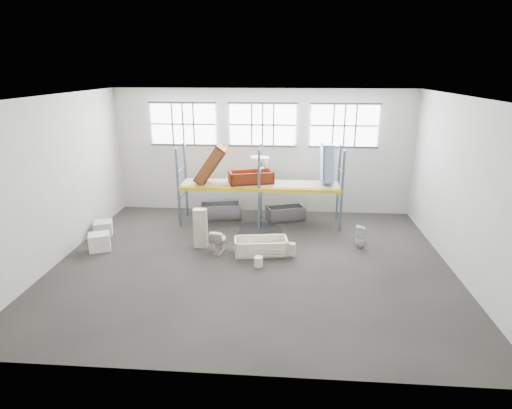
# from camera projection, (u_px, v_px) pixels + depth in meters

# --- Properties ---
(floor) EXTENTS (12.00, 10.00, 0.10)m
(floor) POSITION_uv_depth(u_px,v_px,m) (252.00, 264.00, 12.98)
(floor) COLOR #403C38
(floor) RESTS_ON ground
(ceiling) EXTENTS (12.00, 10.00, 0.10)m
(ceiling) POSITION_uv_depth(u_px,v_px,m) (252.00, 95.00, 11.39)
(ceiling) COLOR silver
(ceiling) RESTS_ON ground
(wall_back) EXTENTS (12.00, 0.10, 5.00)m
(wall_back) POSITION_uv_depth(u_px,v_px,m) (263.00, 152.00, 16.97)
(wall_back) COLOR beige
(wall_back) RESTS_ON ground
(wall_front) EXTENTS (12.00, 0.10, 5.00)m
(wall_front) POSITION_uv_depth(u_px,v_px,m) (228.00, 260.00, 7.40)
(wall_front) COLOR #ADABA1
(wall_front) RESTS_ON ground
(wall_left) EXTENTS (0.10, 10.00, 5.00)m
(wall_left) POSITION_uv_depth(u_px,v_px,m) (53.00, 181.00, 12.62)
(wall_left) COLOR #B0ADA3
(wall_left) RESTS_ON ground
(wall_right) EXTENTS (0.10, 10.00, 5.00)m
(wall_right) POSITION_uv_depth(u_px,v_px,m) (466.00, 189.00, 11.74)
(wall_right) COLOR #A4A197
(wall_right) RESTS_ON ground
(window_left) EXTENTS (2.60, 0.04, 1.60)m
(window_left) POSITION_uv_depth(u_px,v_px,m) (183.00, 124.00, 16.75)
(window_left) COLOR white
(window_left) RESTS_ON wall_back
(window_mid) EXTENTS (2.60, 0.04, 1.60)m
(window_mid) POSITION_uv_depth(u_px,v_px,m) (263.00, 125.00, 16.52)
(window_mid) COLOR white
(window_mid) RESTS_ON wall_back
(window_right) EXTENTS (2.60, 0.04, 1.60)m
(window_right) POSITION_uv_depth(u_px,v_px,m) (344.00, 126.00, 16.29)
(window_right) COLOR white
(window_right) RESTS_ON wall_back
(rack_upright_la) EXTENTS (0.08, 0.08, 3.00)m
(rack_upright_la) POSITION_uv_depth(u_px,v_px,m) (178.00, 188.00, 15.46)
(rack_upright_la) COLOR slate
(rack_upright_la) RESTS_ON floor
(rack_upright_lb) EXTENTS (0.08, 0.08, 3.00)m
(rack_upright_lb) POSITION_uv_depth(u_px,v_px,m) (186.00, 180.00, 16.60)
(rack_upright_lb) COLOR slate
(rack_upright_lb) RESTS_ON floor
(rack_upright_ma) EXTENTS (0.08, 0.08, 3.00)m
(rack_upright_ma) POSITION_uv_depth(u_px,v_px,m) (259.00, 190.00, 15.24)
(rack_upright_ma) COLOR slate
(rack_upright_ma) RESTS_ON floor
(rack_upright_mb) EXTENTS (0.08, 0.08, 3.00)m
(rack_upright_mb) POSITION_uv_depth(u_px,v_px,m) (261.00, 182.00, 16.38)
(rack_upright_mb) COLOR slate
(rack_upright_mb) RESTS_ON floor
(rack_upright_ra) EXTENTS (0.08, 0.08, 3.00)m
(rack_upright_ra) POSITION_uv_depth(u_px,v_px,m) (342.00, 192.00, 15.02)
(rack_upright_ra) COLOR slate
(rack_upright_ra) RESTS_ON floor
(rack_upright_rb) EXTENTS (0.08, 0.08, 3.00)m
(rack_upright_rb) POSITION_uv_depth(u_px,v_px,m) (338.00, 183.00, 16.16)
(rack_upright_rb) COLOR slate
(rack_upright_rb) RESTS_ON floor
(rack_beam_front) EXTENTS (6.00, 0.10, 0.14)m
(rack_beam_front) POSITION_uv_depth(u_px,v_px,m) (259.00, 190.00, 15.24)
(rack_beam_front) COLOR yellow
(rack_beam_front) RESTS_ON floor
(rack_beam_back) EXTENTS (6.00, 0.10, 0.14)m
(rack_beam_back) POSITION_uv_depth(u_px,v_px,m) (261.00, 182.00, 16.38)
(rack_beam_back) COLOR yellow
(rack_beam_back) RESTS_ON floor
(shelf_deck) EXTENTS (5.90, 1.10, 0.03)m
(shelf_deck) POSITION_uv_depth(u_px,v_px,m) (260.00, 184.00, 15.79)
(shelf_deck) COLOR gray
(shelf_deck) RESTS_ON floor
(wet_patch) EXTENTS (1.80, 1.80, 0.00)m
(wet_patch) POSITION_uv_depth(u_px,v_px,m) (258.00, 230.00, 15.52)
(wet_patch) COLOR black
(wet_patch) RESTS_ON floor
(bathtub_beige) EXTENTS (1.81, 1.04, 0.50)m
(bathtub_beige) POSITION_uv_depth(u_px,v_px,m) (261.00, 246.00, 13.51)
(bathtub_beige) COLOR #F6E5CC
(bathtub_beige) RESTS_ON floor
(cistern_spare) EXTENTS (0.46, 0.28, 0.40)m
(cistern_spare) POSITION_uv_depth(u_px,v_px,m) (288.00, 249.00, 13.24)
(cistern_spare) COLOR #C1B09D
(cistern_spare) RESTS_ON bathtub_beige
(sink_in_tub) EXTENTS (0.58, 0.58, 0.17)m
(sink_in_tub) POSITION_uv_depth(u_px,v_px,m) (271.00, 249.00, 13.51)
(sink_in_tub) COLOR beige
(sink_in_tub) RESTS_ON bathtub_beige
(toilet_beige) EXTENTS (0.56, 0.82, 0.77)m
(toilet_beige) POSITION_uv_depth(u_px,v_px,m) (219.00, 241.00, 13.62)
(toilet_beige) COLOR silver
(toilet_beige) RESTS_ON floor
(cistern_tall) EXTENTS (0.44, 0.29, 1.34)m
(cistern_tall) POSITION_uv_depth(u_px,v_px,m) (201.00, 228.00, 13.89)
(cistern_tall) COLOR beige
(cistern_tall) RESTS_ON floor
(toilet_white) EXTENTS (0.42, 0.42, 0.77)m
(toilet_white) POSITION_uv_depth(u_px,v_px,m) (361.00, 237.00, 13.92)
(toilet_white) COLOR white
(toilet_white) RESTS_ON floor
(steel_tub_left) EXTENTS (1.74, 1.03, 0.60)m
(steel_tub_left) POSITION_uv_depth(u_px,v_px,m) (220.00, 211.00, 16.73)
(steel_tub_left) COLOR #B4B7BD
(steel_tub_left) RESTS_ON floor
(steel_tub_right) EXTENTS (1.61, 1.13, 0.54)m
(steel_tub_right) POSITION_uv_depth(u_px,v_px,m) (285.00, 213.00, 16.55)
(steel_tub_right) COLOR #A5A7AD
(steel_tub_right) RESTS_ON floor
(rust_tub_flat) EXTENTS (1.79, 1.20, 0.46)m
(rust_tub_flat) POSITION_uv_depth(u_px,v_px,m) (251.00, 177.00, 15.75)
(rust_tub_flat) COLOR maroon
(rust_tub_flat) RESTS_ON shelf_deck
(rust_tub_tilted) EXTENTS (1.29, 0.76, 1.56)m
(rust_tub_tilted) POSITION_uv_depth(u_px,v_px,m) (211.00, 165.00, 15.59)
(rust_tub_tilted) COLOR #924A1A
(rust_tub_tilted) RESTS_ON shelf_deck
(sink_on_shelf) EXTENTS (0.83, 0.74, 0.61)m
(sink_on_shelf) POSITION_uv_depth(u_px,v_px,m) (260.00, 172.00, 15.39)
(sink_on_shelf) COLOR white
(sink_on_shelf) RESTS_ON rust_tub_flat
(blue_tub_upright) EXTENTS (0.51, 0.71, 1.44)m
(blue_tub_upright) POSITION_uv_depth(u_px,v_px,m) (327.00, 163.00, 15.38)
(blue_tub_upright) COLOR #84A1CC
(blue_tub_upright) RESTS_ON shelf_deck
(bucket) EXTENTS (0.31, 0.31, 0.31)m
(bucket) POSITION_uv_depth(u_px,v_px,m) (259.00, 262.00, 12.66)
(bucket) COLOR silver
(bucket) RESTS_ON floor
(carton_near) EXTENTS (0.82, 0.77, 0.56)m
(carton_near) POSITION_uv_depth(u_px,v_px,m) (100.00, 242.00, 13.77)
(carton_near) COLOR white
(carton_near) RESTS_ON floor
(carton_far) EXTENTS (0.76, 0.76, 0.50)m
(carton_far) POSITION_uv_depth(u_px,v_px,m) (103.00, 228.00, 15.03)
(carton_far) COLOR silver
(carton_far) RESTS_ON floor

